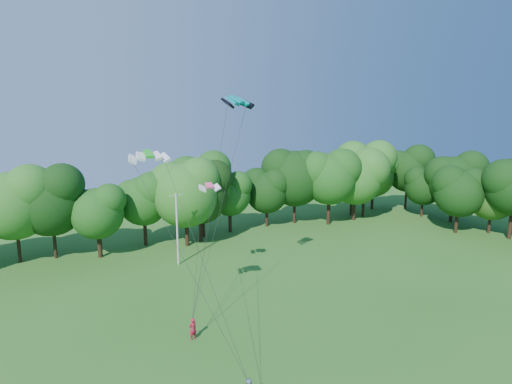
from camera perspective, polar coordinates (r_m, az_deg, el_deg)
name	(u,v)px	position (r m, az deg, el deg)	size (l,w,h in m)	color
utility_pole	(177,229)	(47.16, -11.20, -5.14)	(1.67, 0.45, 8.48)	beige
kite_flyer_left	(193,329)	(32.90, -9.03, -18.75)	(0.64, 0.42, 1.76)	#AF162F
kite_teal	(237,99)	(33.67, -2.72, 13.09)	(3.19, 2.34, 0.74)	#048A93
kite_green	(148,154)	(28.26, -15.11, 5.28)	(2.74, 1.35, 0.54)	green
kite_pink	(209,185)	(38.66, -6.69, 0.95)	(2.16, 1.25, 0.47)	#FE4683
tree_back_center	(199,186)	(54.96, -8.09, 0.88)	(8.62, 8.62, 12.54)	#332214
tree_back_east	(352,178)	(71.58, 13.57, 2.03)	(7.42, 7.42, 10.80)	#312013
tree_flank_east	(493,190)	(68.16, 30.76, 0.27)	(7.23, 7.23, 10.52)	black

